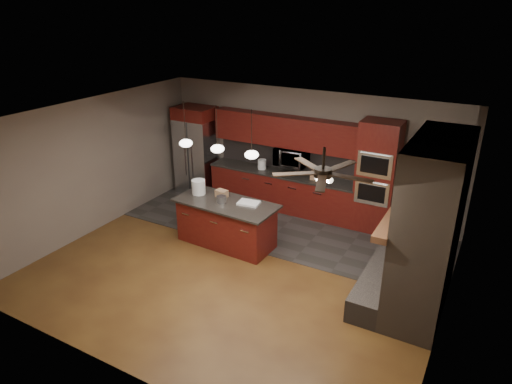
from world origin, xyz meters
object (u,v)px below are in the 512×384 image
Objects in this scene: refrigerator at (197,150)px; white_bucket at (199,187)px; paint_can at (221,199)px; counter_bucket at (262,164)px; oven_tower at (377,177)px; paint_tray at (249,203)px; counter_box at (314,176)px; microwave at (291,157)px; cardboard_box at (222,193)px; kitchen_island at (226,223)px.

refrigerator is 7.37× the size of white_bucket.
counter_bucket is at bearing 96.51° from paint_can.
oven_tower is 5.83× the size of paint_tray.
white_bucket is 1.33× the size of counter_bucket.
white_bucket reaches higher than counter_box.
cardboard_box is (-0.63, -1.95, -0.31)m from microwave.
counter_bucket is at bearing 179.84° from oven_tower.
refrigerator is at bearing -179.07° from oven_tower.
refrigerator reaches higher than counter_bucket.
kitchen_island is 0.66m from paint_tray.
paint_tray is at bearing -135.32° from oven_tower.
kitchen_island is 11.69× the size of counter_box.
microwave reaches higher than counter_bucket.
microwave is 2.57m from refrigerator.
paint_can is at bearing -126.97° from counter_box.
refrigerator reaches higher than paint_tray.
oven_tower is at bearing 41.11° from cardboard_box.
counter_box is (1.03, 2.04, 0.52)m from kitchen_island.
paint_can is 0.54m from paint_tray.
cardboard_box is at bearing -107.87° from microwave.
kitchen_island is (2.14, -2.00, -0.63)m from refrigerator.
paint_tray is 1.79× the size of cardboard_box.
kitchen_island is 9.39× the size of counter_bucket.
paint_can reaches higher than kitchen_island.
white_bucket is 0.73× the size of paint_tray.
microwave is 1.79× the size of paint_tray.
microwave is 0.35× the size of kitchen_island.
refrigerator reaches higher than kitchen_island.
paint_tray is 2.27× the size of counter_box.
refrigerator reaches higher than paint_can.
oven_tower is at bearing -1.66° from microwave.
white_bucket is (-0.71, 0.09, 0.60)m from kitchen_island.
refrigerator is at bearing 171.52° from counter_box.
cardboard_box is (0.50, 0.09, -0.08)m from white_bucket.
cardboard_box is (1.93, -1.82, -0.11)m from refrigerator.
refrigerator is 2.65m from cardboard_box.
paint_tray is at bearing 2.72° from white_bucket.
kitchen_island is at bearing -169.07° from paint_tray.
kitchen_island is at bearing -81.44° from counter_bucket.
paint_can is 1.07× the size of counter_box.
kitchen_island is at bearing -7.45° from white_bucket.
cardboard_box reaches higher than kitchen_island.
paint_tray is (2.58, -1.86, -0.16)m from refrigerator.
cardboard_box is at bearing -43.33° from refrigerator.
paint_tray is (0.51, 0.18, -0.04)m from paint_can.
white_bucket reaches higher than kitchen_island.
counter_box is at bearing 62.07° from paint_can.
oven_tower is 12.39× the size of paint_can.
counter_box is at bearing 48.23° from white_bucket.
microwave is 2.25m from paint_can.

